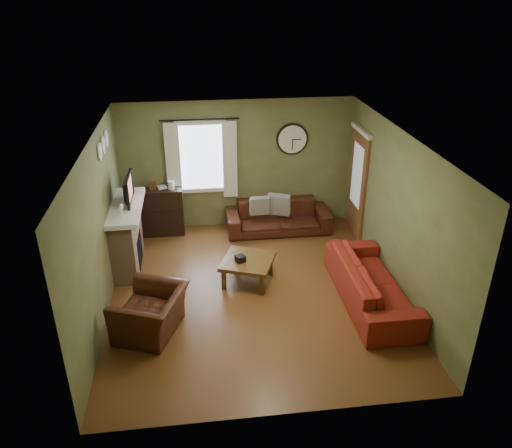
{
  "coord_description": "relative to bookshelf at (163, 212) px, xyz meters",
  "views": [
    {
      "loc": [
        -0.83,
        -6.83,
        4.65
      ],
      "look_at": [
        0.1,
        0.4,
        1.05
      ],
      "focal_mm": 35.0,
      "sensor_mm": 36.0,
      "label": 1
    }
  ],
  "objects": [
    {
      "name": "wall_left",
      "position": [
        -0.78,
        -2.33,
        0.82
      ],
      "size": [
        0.0,
        5.2,
        2.6
      ],
      "primitive_type": "cube",
      "color": "#626A3B",
      "rests_on": "ground"
    },
    {
      "name": "window_pane",
      "position": [
        0.82,
        0.25,
        1.02
      ],
      "size": [
        1.0,
        0.02,
        1.3
      ],
      "primitive_type": null,
      "color": "silver",
      "rests_on": "wall_back"
    },
    {
      "name": "bookshelf",
      "position": [
        0.0,
        0.0,
        0.0
      ],
      "size": [
        0.81,
        0.34,
        0.96
      ],
      "primitive_type": null,
      "color": "black",
      "rests_on": "floor"
    },
    {
      "name": "tissue_box",
      "position": [
        1.34,
        -2.05,
        -0.08
      ],
      "size": [
        0.19,
        0.19,
        0.11
      ],
      "primitive_type": "cube",
      "rotation": [
        0.0,
        0.0,
        0.42
      ],
      "color": "black",
      "rests_on": "coffee_table"
    },
    {
      "name": "tv_screen",
      "position": [
        -0.45,
        -1.03,
        0.93
      ],
      "size": [
        0.02,
        0.62,
        0.36
      ],
      "primitive_type": "cube",
      "color": "#994C3F",
      "rests_on": "mantel"
    },
    {
      "name": "wine_glass_a",
      "position": [
        -0.53,
        -1.75,
        0.81
      ],
      "size": [
        0.07,
        0.07,
        0.21
      ],
      "primitive_type": null,
      "color": "white",
      "rests_on": "mantel"
    },
    {
      "name": "wine_glass_b",
      "position": [
        -0.53,
        -1.63,
        0.81
      ],
      "size": [
        0.08,
        0.08,
        0.22
      ],
      "primitive_type": null,
      "color": "white",
      "rests_on": "mantel"
    },
    {
      "name": "wall_front",
      "position": [
        1.52,
        -4.93,
        0.82
      ],
      "size": [
        4.6,
        0.0,
        2.6
      ],
      "primitive_type": "cube",
      "color": "#626A3B",
      "rests_on": "ground"
    },
    {
      "name": "medallion_right",
      "position": [
        -0.76,
        -0.83,
        1.77
      ],
      "size": [
        0.28,
        0.28,
        0.03
      ],
      "primitive_type": "cylinder",
      "color": "white",
      "rests_on": "wall_left"
    },
    {
      "name": "ceiling",
      "position": [
        1.52,
        -2.33,
        2.12
      ],
      "size": [
        4.6,
        5.2,
        0.0
      ],
      "primitive_type": "cube",
      "color": "white",
      "rests_on": "ground"
    },
    {
      "name": "wall_back",
      "position": [
        1.52,
        0.27,
        0.82
      ],
      "size": [
        4.6,
        0.0,
        2.6
      ],
      "primitive_type": "cube",
      "color": "#626A3B",
      "rests_on": "ground"
    },
    {
      "name": "curtain_right",
      "position": [
        1.37,
        0.15,
        0.97
      ],
      "size": [
        0.28,
        0.04,
        1.55
      ],
      "primitive_type": "cube",
      "color": "silver",
      "rests_on": "wall_back"
    },
    {
      "name": "medallion_mid",
      "position": [
        -0.76,
        -1.18,
        1.77
      ],
      "size": [
        0.28,
        0.28,
        0.03
      ],
      "primitive_type": "cylinder",
      "color": "white",
      "rests_on": "wall_left"
    },
    {
      "name": "fireplace",
      "position": [
        -0.58,
        -1.18,
        0.07
      ],
      "size": [
        0.4,
        1.4,
        1.1
      ],
      "primitive_type": "cube",
      "color": "tan",
      "rests_on": "floor"
    },
    {
      "name": "curtain_left",
      "position": [
        0.27,
        0.15,
        0.97
      ],
      "size": [
        0.28,
        0.04,
        1.55
      ],
      "primitive_type": "cube",
      "color": "silver",
      "rests_on": "wall_back"
    },
    {
      "name": "floor",
      "position": [
        1.52,
        -2.33,
        -0.48
      ],
      "size": [
        4.6,
        5.2,
        0.0
      ],
      "primitive_type": "cube",
      "color": "brown",
      "rests_on": "ground"
    },
    {
      "name": "mantel",
      "position": [
        -0.55,
        -1.18,
        0.66
      ],
      "size": [
        0.58,
        1.6,
        0.08
      ],
      "primitive_type": "cube",
      "color": "white",
      "rests_on": "fireplace"
    },
    {
      "name": "pillow_left",
      "position": [
        1.92,
        -0.11,
        0.07
      ],
      "size": [
        0.39,
        0.12,
        0.39
      ],
      "primitive_type": "cube",
      "rotation": [
        0.0,
        0.0,
        0.02
      ],
      "color": "gray",
      "rests_on": "sofa_brown"
    },
    {
      "name": "wall_clock",
      "position": [
        2.62,
        0.22,
        1.32
      ],
      "size": [
        0.64,
        0.06,
        0.64
      ],
      "primitive_type": null,
      "color": "white",
      "rests_on": "wall_back"
    },
    {
      "name": "coffee_table",
      "position": [
        1.47,
        -2.0,
        -0.26
      ],
      "size": [
        1.05,
        1.05,
        0.43
      ],
      "primitive_type": null,
      "rotation": [
        0.0,
        0.0,
        -0.38
      ],
      "color": "#543A16",
      "rests_on": "floor"
    },
    {
      "name": "book",
      "position": [
        -0.07,
        0.07,
        0.48
      ],
      "size": [
        0.23,
        0.28,
        0.02
      ],
      "primitive_type": "imported",
      "rotation": [
        0.0,
        0.0,
        0.27
      ],
      "color": "#543A16",
      "rests_on": "bookshelf"
    },
    {
      "name": "pillow_right",
      "position": [
        2.32,
        -0.1,
        0.07
      ],
      "size": [
        0.46,
        0.3,
        0.45
      ],
      "primitive_type": "cube",
      "rotation": [
        0.0,
        0.0,
        -0.39
      ],
      "color": "gray",
      "rests_on": "sofa_brown"
    },
    {
      "name": "sofa_red",
      "position": [
        3.35,
        -2.81,
        -0.14
      ],
      "size": [
        0.91,
        2.32,
        0.68
      ],
      "primitive_type": "imported",
      "rotation": [
        0.0,
        0.0,
        1.57
      ],
      "color": "maroon",
      "rests_on": "floor"
    },
    {
      "name": "firebox",
      "position": [
        -0.39,
        -1.18,
        -0.18
      ],
      "size": [
        0.04,
        0.6,
        0.55
      ],
      "primitive_type": "cube",
      "color": "black",
      "rests_on": "fireplace"
    },
    {
      "name": "sofa_brown",
      "position": [
        2.3,
        -0.16,
        -0.18
      ],
      "size": [
        2.08,
        0.81,
        0.61
      ],
      "primitive_type": "imported",
      "color": "#38190E",
      "rests_on": "floor"
    },
    {
      "name": "armchair",
      "position": [
        -0.07,
        -3.15,
        -0.15
      ],
      "size": [
        1.19,
        1.26,
        0.66
      ],
      "primitive_type": "imported",
      "rotation": [
        0.0,
        0.0,
        -1.94
      ],
      "color": "#38190E",
      "rests_on": "floor"
    },
    {
      "name": "door",
      "position": [
        3.79,
        -0.48,
        0.57
      ],
      "size": [
        0.05,
        0.9,
        2.1
      ],
      "primitive_type": "cube",
      "color": "brown",
      "rests_on": "floor"
    },
    {
      "name": "medallion_left",
      "position": [
        -0.76,
        -1.53,
        1.77
      ],
      "size": [
        0.28,
        0.28,
        0.03
      ],
      "primitive_type": "cylinder",
      "color": "white",
      "rests_on": "wall_left"
    },
    {
      "name": "curtain_rod",
      "position": [
        0.82,
        0.15,
        1.79
      ],
      "size": [
        0.03,
        0.03,
        1.5
      ],
      "primitive_type": "cylinder",
      "color": "black",
      "rests_on": "wall_back"
    },
    {
      "name": "tv",
      "position": [
        -0.53,
        -1.03,
        0.87
      ],
      "size": [
        0.08,
        0.6,
        0.35
      ],
      "primitive_type": "imported",
      "rotation": [
        0.0,
        0.0,
        1.57
      ],
      "color": "black",
      "rests_on": "mantel"
    },
    {
      "name": "wall_right",
      "position": [
        3.82,
        -2.33,
        0.82
      ],
      "size": [
        0.0,
        5.2,
        2.6
      ],
      "primitive_type": "cube",
      "color": "#626A3B",
      "rests_on": "ground"
    }
  ]
}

